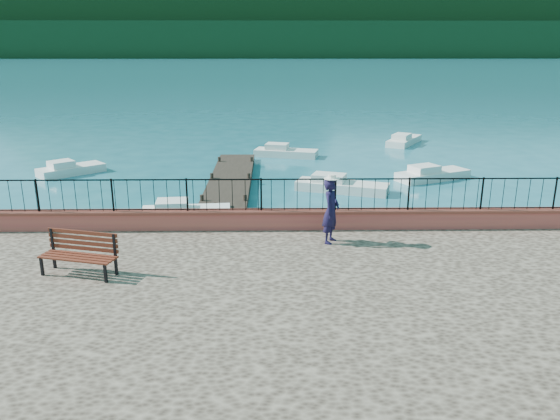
{
  "coord_description": "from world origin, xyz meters",
  "views": [
    {
      "loc": [
        0.01,
        -11.92,
        6.52
      ],
      "look_at": [
        0.23,
        2.0,
        2.3
      ],
      "focal_mm": 35.0,
      "sensor_mm": 36.0,
      "label": 1
    }
  ],
  "objects_px": {
    "boat_2": "(433,172)",
    "boat_5": "(404,138)",
    "person": "(331,211)",
    "boat_3": "(71,167)",
    "boat_4": "(286,150)",
    "boat_0": "(186,209)",
    "boat_1": "(342,183)",
    "park_bench": "(80,263)"
  },
  "relations": [
    {
      "from": "park_bench",
      "to": "boat_4",
      "type": "bearing_deg",
      "value": 90.09
    },
    {
      "from": "boat_0",
      "to": "boat_2",
      "type": "bearing_deg",
      "value": 24.19
    },
    {
      "from": "park_bench",
      "to": "boat_5",
      "type": "xyz_separation_m",
      "value": [
        13.75,
        24.79,
        -1.11
      ]
    },
    {
      "from": "boat_5",
      "to": "person",
      "type": "bearing_deg",
      "value": -167.88
    },
    {
      "from": "boat_4",
      "to": "park_bench",
      "type": "bearing_deg",
      "value": -91.08
    },
    {
      "from": "boat_2",
      "to": "boat_4",
      "type": "relative_size",
      "value": 1.02
    },
    {
      "from": "boat_1",
      "to": "boat_4",
      "type": "height_order",
      "value": "same"
    },
    {
      "from": "park_bench",
      "to": "boat_1",
      "type": "bearing_deg",
      "value": 72.24
    },
    {
      "from": "boat_1",
      "to": "boat_3",
      "type": "height_order",
      "value": "same"
    },
    {
      "from": "park_bench",
      "to": "boat_1",
      "type": "xyz_separation_m",
      "value": [
        7.9,
        12.21,
        -1.11
      ]
    },
    {
      "from": "boat_2",
      "to": "boat_5",
      "type": "distance_m",
      "value": 10.34
    },
    {
      "from": "boat_3",
      "to": "boat_4",
      "type": "relative_size",
      "value": 0.87
    },
    {
      "from": "boat_2",
      "to": "boat_1",
      "type": "bearing_deg",
      "value": 179.7
    },
    {
      "from": "boat_0",
      "to": "boat_3",
      "type": "bearing_deg",
      "value": 127.45
    },
    {
      "from": "boat_2",
      "to": "boat_4",
      "type": "xyz_separation_m",
      "value": [
        -7.26,
        6.04,
        0.0
      ]
    },
    {
      "from": "boat_3",
      "to": "boat_4",
      "type": "height_order",
      "value": "same"
    },
    {
      "from": "boat_5",
      "to": "boat_0",
      "type": "bearing_deg",
      "value": 173.66
    },
    {
      "from": "person",
      "to": "boat_4",
      "type": "relative_size",
      "value": 0.49
    },
    {
      "from": "boat_0",
      "to": "boat_3",
      "type": "distance_m",
      "value": 10.69
    },
    {
      "from": "boat_4",
      "to": "boat_1",
      "type": "bearing_deg",
      "value": -60.08
    },
    {
      "from": "park_bench",
      "to": "boat_3",
      "type": "distance_m",
      "value": 17.09
    },
    {
      "from": "boat_2",
      "to": "boat_5",
      "type": "height_order",
      "value": "same"
    },
    {
      "from": "boat_0",
      "to": "boat_5",
      "type": "distance_m",
      "value": 20.83
    },
    {
      "from": "person",
      "to": "boat_1",
      "type": "relative_size",
      "value": 0.43
    },
    {
      "from": "boat_4",
      "to": "boat_5",
      "type": "bearing_deg",
      "value": 41.3
    },
    {
      "from": "person",
      "to": "boat_2",
      "type": "distance_m",
      "value": 14.06
    },
    {
      "from": "boat_1",
      "to": "boat_3",
      "type": "distance_m",
      "value": 14.32
    },
    {
      "from": "boat_2",
      "to": "person",
      "type": "bearing_deg",
      "value": -143.17
    },
    {
      "from": "boat_0",
      "to": "boat_3",
      "type": "xyz_separation_m",
      "value": [
        -7.2,
        7.9,
        0.0
      ]
    },
    {
      "from": "boat_2",
      "to": "boat_5",
      "type": "xyz_separation_m",
      "value": [
        0.96,
        10.29,
        0.0
      ]
    },
    {
      "from": "boat_2",
      "to": "boat_3",
      "type": "relative_size",
      "value": 1.17
    },
    {
      "from": "park_bench",
      "to": "boat_0",
      "type": "xyz_separation_m",
      "value": [
        1.29,
        8.09,
        -1.11
      ]
    },
    {
      "from": "park_bench",
      "to": "person",
      "type": "height_order",
      "value": "person"
    },
    {
      "from": "boat_3",
      "to": "boat_5",
      "type": "height_order",
      "value": "same"
    },
    {
      "from": "boat_0",
      "to": "boat_2",
      "type": "xyz_separation_m",
      "value": [
        11.5,
        6.4,
        0.0
      ]
    },
    {
      "from": "boat_1",
      "to": "boat_2",
      "type": "relative_size",
      "value": 1.1
    },
    {
      "from": "boat_2",
      "to": "boat_3",
      "type": "distance_m",
      "value": 18.76
    },
    {
      "from": "park_bench",
      "to": "boat_0",
      "type": "distance_m",
      "value": 8.27
    },
    {
      "from": "boat_4",
      "to": "person",
      "type": "bearing_deg",
      "value": -73.7
    },
    {
      "from": "boat_4",
      "to": "boat_3",
      "type": "bearing_deg",
      "value": -144.34
    },
    {
      "from": "boat_0",
      "to": "boat_4",
      "type": "height_order",
      "value": "same"
    },
    {
      "from": "park_bench",
      "to": "boat_3",
      "type": "height_order",
      "value": "park_bench"
    }
  ]
}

